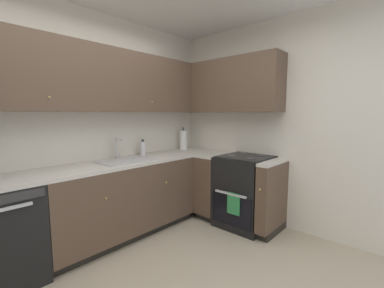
{
  "coord_description": "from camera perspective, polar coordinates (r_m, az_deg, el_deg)",
  "views": [
    {
      "loc": [
        -1.21,
        -1.33,
        1.45
      ],
      "look_at": [
        1.01,
        0.69,
        1.09
      ],
      "focal_mm": 23.88,
      "sensor_mm": 36.0,
      "label": 1
    }
  ],
  "objects": [
    {
      "name": "faucet",
      "position": [
        3.24,
        -16.42,
        -0.63
      ],
      "size": [
        0.07,
        0.16,
        0.25
      ],
      "color": "silver",
      "rests_on": "countertop_back"
    },
    {
      "name": "soap_bottle",
      "position": [
        3.46,
        -10.92,
        -0.91
      ],
      "size": [
        0.07,
        0.07,
        0.21
      ],
      "color": "silver",
      "rests_on": "countertop_back"
    },
    {
      "name": "wall_right",
      "position": [
        3.42,
        19.32,
        4.03
      ],
      "size": [
        0.05,
        3.17,
        2.62
      ],
      "primitive_type": "cube",
      "color": "silver",
      "rests_on": "ground_plane"
    },
    {
      "name": "wall_back",
      "position": [
        3.14,
        -25.11,
        3.55
      ],
      "size": [
        3.93,
        0.05,
        2.62
      ],
      "primitive_type": "cube",
      "color": "silver",
      "rests_on": "ground_plane"
    },
    {
      "name": "upper_cabinets_back",
      "position": [
        3.1,
        -19.87,
        13.32
      ],
      "size": [
        2.69,
        0.34,
        0.71
      ],
      "color": "brown"
    },
    {
      "name": "countertop_back",
      "position": [
        3.09,
        -15.32,
        -4.03
      ],
      "size": [
        3.01,
        0.6,
        0.03
      ],
      "primitive_type": "cube",
      "color": "beige",
      "rests_on": "lower_cabinets_back"
    },
    {
      "name": "upper_cabinets_right",
      "position": [
        3.64,
        7.4,
        12.63
      ],
      "size": [
        0.32,
        1.59,
        0.71
      ],
      "color": "brown"
    },
    {
      "name": "lower_cabinets_back",
      "position": [
        3.2,
        -15.06,
        -11.9
      ],
      "size": [
        1.8,
        0.62,
        0.87
      ],
      "color": "brown",
      "rests_on": "ground_plane"
    },
    {
      "name": "oven_range",
      "position": [
        3.43,
        11.79,
        -10.16
      ],
      "size": [
        0.68,
        0.62,
        1.05
      ],
      "color": "black",
      "rests_on": "ground_plane"
    },
    {
      "name": "paper_towel_roll",
      "position": [
        3.94,
        -1.95,
        0.9
      ],
      "size": [
        0.11,
        0.11,
        0.35
      ],
      "color": "white",
      "rests_on": "countertop_back"
    },
    {
      "name": "lower_cabinets_right",
      "position": [
        3.52,
        8.93,
        -10.03
      ],
      "size": [
        0.62,
        1.07,
        0.87
      ],
      "color": "brown",
      "rests_on": "ground_plane"
    },
    {
      "name": "countertop_right",
      "position": [
        3.42,
        9.04,
        -2.85
      ],
      "size": [
        0.6,
        1.07,
        0.03
      ],
      "color": "beige",
      "rests_on": "lower_cabinets_right"
    },
    {
      "name": "sink",
      "position": [
        3.09,
        -14.33,
        -4.42
      ],
      "size": [
        0.62,
        0.4,
        0.1
      ],
      "color": "#B7B7BC",
      "rests_on": "countertop_back"
    }
  ]
}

